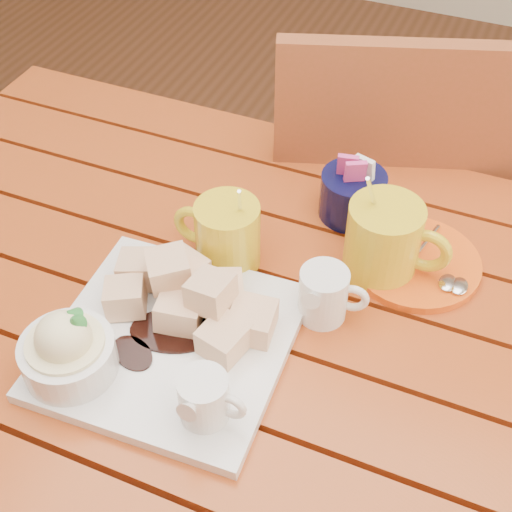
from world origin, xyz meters
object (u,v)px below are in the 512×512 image
at_px(dessert_plate, 148,335).
at_px(coffee_mug_right, 385,240).
at_px(table, 233,345).
at_px(coffee_mug_left, 226,234).
at_px(orange_saucer, 416,263).
at_px(chair_far, 390,212).

bearing_deg(dessert_plate, coffee_mug_right, 47.92).
bearing_deg(dessert_plate, table, 66.96).
height_order(dessert_plate, coffee_mug_left, coffee_mug_left).
relative_size(dessert_plate, coffee_mug_right, 1.78).
bearing_deg(orange_saucer, dessert_plate, -134.13).
xyz_separation_m(table, coffee_mug_right, (0.17, 0.12, 0.17)).
distance_m(table, dessert_plate, 0.19).
distance_m(dessert_plate, chair_far, 0.69).
xyz_separation_m(dessert_plate, chair_far, (0.17, 0.62, -0.25)).
bearing_deg(coffee_mug_right, chair_far, 96.20).
height_order(coffee_mug_right, chair_far, chair_far).
height_order(table, coffee_mug_left, coffee_mug_left).
bearing_deg(orange_saucer, coffee_mug_left, -159.52).
xyz_separation_m(table, coffee_mug_left, (-0.03, 0.06, 0.16)).
bearing_deg(table, dessert_plate, -113.04).
height_order(table, orange_saucer, orange_saucer).
xyz_separation_m(coffee_mug_right, orange_saucer, (0.04, 0.03, -0.05)).
distance_m(orange_saucer, chair_far, 0.42).
relative_size(orange_saucer, chair_far, 0.19).
distance_m(coffee_mug_right, orange_saucer, 0.07).
xyz_separation_m(table, dessert_plate, (-0.05, -0.12, 0.14)).
xyz_separation_m(coffee_mug_left, chair_far, (0.15, 0.44, -0.26)).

